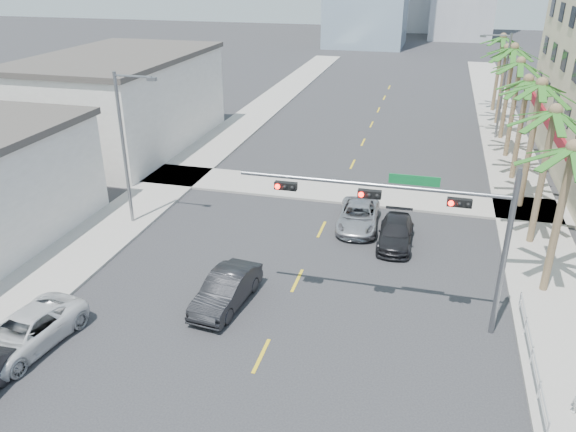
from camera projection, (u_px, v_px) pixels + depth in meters
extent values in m
plane|color=#262628|center=(226.00, 429.00, 18.95)|extent=(260.00, 260.00, 0.00)
cube|color=gray|center=(530.00, 222.00, 33.74)|extent=(4.00, 120.00, 0.15)
cube|color=gray|center=(165.00, 185.00, 39.29)|extent=(4.00, 120.00, 0.15)
cube|color=gray|center=(339.00, 191.00, 38.27)|extent=(80.00, 4.00, 0.15)
cube|color=maroon|center=(555.00, 133.00, 40.77)|extent=(0.30, 28.00, 0.80)
cube|color=beige|center=(122.00, 104.00, 46.60)|extent=(11.00, 18.00, 7.20)
cylinder|color=slate|center=(504.00, 258.00, 22.41)|extent=(0.24, 0.24, 7.20)
cylinder|color=slate|center=(371.00, 185.00, 22.60)|extent=(11.00, 0.16, 0.16)
cube|color=#0C662D|center=(414.00, 180.00, 22.06)|extent=(2.00, 0.05, 0.40)
cube|color=black|center=(459.00, 203.00, 21.81)|extent=(0.95, 0.28, 0.32)
sphere|color=#FF0C05|center=(451.00, 203.00, 21.74)|extent=(0.22, 0.22, 0.22)
cube|color=black|center=(370.00, 194.00, 22.62)|extent=(0.95, 0.28, 0.32)
sphere|color=#FF0C05|center=(361.00, 195.00, 22.55)|extent=(0.22, 0.22, 0.22)
cube|color=black|center=(286.00, 186.00, 23.42)|extent=(0.95, 0.28, 0.32)
sphere|color=#FF0C05|center=(277.00, 187.00, 23.36)|extent=(0.22, 0.22, 0.22)
cylinder|color=brown|center=(557.00, 224.00, 25.33)|extent=(0.36, 0.36, 7.20)
cylinder|color=brown|center=(541.00, 180.00, 29.83)|extent=(0.36, 0.36, 7.56)
cylinder|color=brown|center=(530.00, 148.00, 34.33)|extent=(0.36, 0.36, 7.92)
cylinder|color=brown|center=(519.00, 131.00, 39.06)|extent=(0.36, 0.36, 7.20)
cylinder|color=brown|center=(513.00, 111.00, 43.56)|extent=(0.36, 0.36, 7.56)
cylinder|color=brown|center=(507.00, 95.00, 48.06)|extent=(0.36, 0.36, 7.92)
cylinder|color=brown|center=(501.00, 87.00, 52.78)|extent=(0.36, 0.36, 7.20)
cylinder|color=brown|center=(497.00, 75.00, 57.28)|extent=(0.36, 0.36, 7.56)
cylinder|color=slate|center=(124.00, 152.00, 31.99)|extent=(0.20, 0.20, 9.00)
cylinder|color=slate|center=(133.00, 76.00, 29.95)|extent=(2.20, 0.12, 0.12)
cube|color=slate|center=(152.00, 79.00, 29.73)|extent=(0.50, 0.25, 0.18)
cylinder|color=slate|center=(503.00, 88.00, 47.93)|extent=(0.20, 0.20, 9.00)
cylinder|color=slate|center=(497.00, 35.00, 46.40)|extent=(2.20, 0.12, 0.12)
cube|color=slate|center=(483.00, 36.00, 46.69)|extent=(0.50, 0.25, 0.18)
cylinder|color=silver|center=(532.00, 356.00, 21.62)|extent=(0.08, 8.00, 0.08)
cylinder|color=silver|center=(533.00, 348.00, 21.47)|extent=(0.08, 8.00, 0.08)
cylinder|color=silver|center=(539.00, 392.00, 19.88)|extent=(0.08, 0.08, 1.00)
cylinder|color=silver|center=(531.00, 357.00, 21.64)|extent=(0.08, 0.08, 1.00)
cylinder|color=silver|center=(525.00, 327.00, 23.40)|extent=(0.08, 0.08, 1.00)
cylinder|color=silver|center=(520.00, 301.00, 25.16)|extent=(0.08, 0.08, 1.00)
imported|color=silver|center=(25.00, 332.00, 22.66)|extent=(3.15, 5.58, 1.47)
imported|color=black|center=(226.00, 290.00, 25.53)|extent=(2.14, 4.84, 1.55)
imported|color=#B2B1B6|center=(358.00, 216.00, 33.07)|extent=(2.58, 5.12, 1.39)
imported|color=black|center=(396.00, 233.00, 31.10)|extent=(1.90, 4.59, 1.33)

